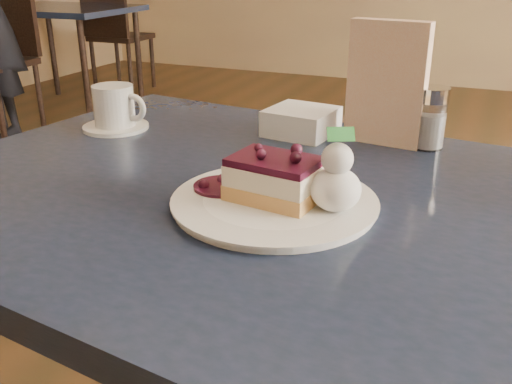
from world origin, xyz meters
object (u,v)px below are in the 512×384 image
at_px(dessert_plate, 274,203).
at_px(bg_table_far_left, 72,99).
at_px(coffee_set, 115,110).
at_px(cheesecake_slice, 275,179).
at_px(main_table, 290,242).

height_order(dessert_plate, bg_table_far_left, dessert_plate).
height_order(dessert_plate, coffee_set, coffee_set).
xyz_separation_m(cheesecake_slice, coffee_set, (-0.46, 0.25, -0.00)).
bearing_deg(dessert_plate, bg_table_far_left, 134.88).
xyz_separation_m(dessert_plate, coffee_set, (-0.46, 0.25, 0.04)).
distance_m(cheesecake_slice, bg_table_far_left, 4.17).
relative_size(dessert_plate, cheesecake_slice, 2.14).
height_order(cheesecake_slice, bg_table_far_left, cheesecake_slice).
relative_size(coffee_set, bg_table_far_left, 0.08).
relative_size(main_table, dessert_plate, 4.66).
distance_m(main_table, coffee_set, 0.52).
relative_size(main_table, bg_table_far_left, 0.73).
bearing_deg(bg_table_far_left, cheesecake_slice, -47.25).
distance_m(dessert_plate, cheesecake_slice, 0.04).
xyz_separation_m(dessert_plate, bg_table_far_left, (-2.89, 2.90, -0.74)).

